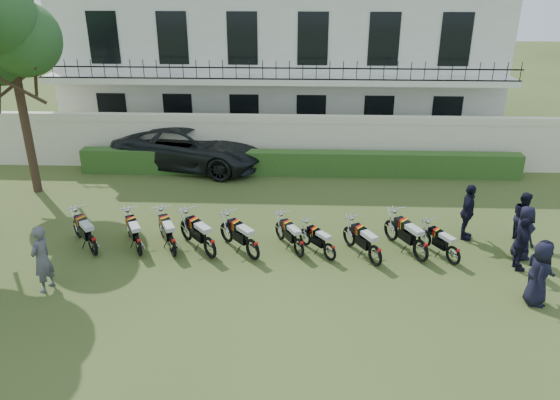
{
  "coord_description": "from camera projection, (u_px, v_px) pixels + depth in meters",
  "views": [
    {
      "loc": [
        1.11,
        -13.95,
        8.06
      ],
      "look_at": [
        0.43,
        2.16,
        1.03
      ],
      "focal_mm": 35.0,
      "sensor_mm": 36.0,
      "label": 1
    }
  ],
  "objects": [
    {
      "name": "motorcycle_8",
      "position": [
        421.0,
        246.0,
        15.8
      ],
      "size": [
        1.1,
        1.95,
        1.16
      ],
      "rotation": [
        0.0,
        0.0,
        0.48
      ],
      "color": "black",
      "rests_on": "ground"
    },
    {
      "name": "hedge",
      "position": [
        299.0,
        163.0,
        22.4
      ],
      "size": [
        18.0,
        0.6,
        1.0
      ],
      "primitive_type": "cube",
      "color": "#214418",
      "rests_on": "ground"
    },
    {
      "name": "officer_0",
      "position": [
        539.0,
        273.0,
        13.75
      ],
      "size": [
        0.8,
        0.98,
        1.73
      ],
      "primitive_type": "imported",
      "rotation": [
        0.0,
        0.0,
        1.24
      ],
      "color": "black",
      "rests_on": "ground"
    },
    {
      "name": "building",
      "position": [
        281.0,
        57.0,
        27.34
      ],
      "size": [
        20.4,
        9.6,
        7.4
      ],
      "color": "white",
      "rests_on": "ground"
    },
    {
      "name": "suv",
      "position": [
        191.0,
        147.0,
        23.16
      ],
      "size": [
        6.93,
        4.36,
        1.78
      ],
      "primitive_type": "imported",
      "rotation": [
        0.0,
        0.0,
        1.34
      ],
      "color": "black",
      "rests_on": "ground"
    },
    {
      "name": "inspector",
      "position": [
        42.0,
        259.0,
        14.3
      ],
      "size": [
        0.58,
        0.76,
        1.87
      ],
      "primitive_type": "imported",
      "rotation": [
        0.0,
        0.0,
        -1.79
      ],
      "color": "#59595F",
      "rests_on": "ground"
    },
    {
      "name": "motorcycle_2",
      "position": [
        172.0,
        241.0,
        16.09
      ],
      "size": [
        1.03,
        1.87,
        1.11
      ],
      "rotation": [
        0.0,
        0.0,
        0.46
      ],
      "color": "black",
      "rests_on": "ground"
    },
    {
      "name": "officer_4",
      "position": [
        523.0,
        217.0,
        16.97
      ],
      "size": [
        0.65,
        0.81,
        1.61
      ],
      "primitive_type": "imported",
      "rotation": [
        0.0,
        0.0,
        1.52
      ],
      "color": "black",
      "rests_on": "ground"
    },
    {
      "name": "motorcycle_6",
      "position": [
        330.0,
        248.0,
        15.89
      ],
      "size": [
        1.12,
        1.41,
        0.94
      ],
      "rotation": [
        0.0,
        0.0,
        0.66
      ],
      "color": "black",
      "rests_on": "ground"
    },
    {
      "name": "motorcycle_4",
      "position": [
        253.0,
        245.0,
        15.89
      ],
      "size": [
        1.41,
        1.64,
        1.12
      ],
      "rotation": [
        0.0,
        0.0,
        0.7
      ],
      "color": "black",
      "rests_on": "ground"
    },
    {
      "name": "motorcycle_9",
      "position": [
        454.0,
        251.0,
        15.68
      ],
      "size": [
        0.97,
        1.6,
        0.98
      ],
      "rotation": [
        0.0,
        0.0,
        0.52
      ],
      "color": "black",
      "rests_on": "ground"
    },
    {
      "name": "officer_2",
      "position": [
        521.0,
        244.0,
        15.31
      ],
      "size": [
        0.4,
        0.94,
        1.6
      ],
      "primitive_type": "imported",
      "rotation": [
        0.0,
        0.0,
        1.56
      ],
      "color": "black",
      "rests_on": "ground"
    },
    {
      "name": "officer_1",
      "position": [
        541.0,
        271.0,
        13.89
      ],
      "size": [
        0.7,
        0.88,
        1.73
      ],
      "primitive_type": "imported",
      "rotation": [
        0.0,
        0.0,
        1.63
      ],
      "color": "black",
      "rests_on": "ground"
    },
    {
      "name": "motorcycle_1",
      "position": [
        138.0,
        241.0,
        16.13
      ],
      "size": [
        1.03,
        1.79,
        1.08
      ],
      "rotation": [
        0.0,
        0.0,
        0.49
      ],
      "color": "black",
      "rests_on": "ground"
    },
    {
      "name": "ground",
      "position": [
        262.0,
        261.0,
        16.04
      ],
      "size": [
        100.0,
        100.0,
        0.0
      ],
      "primitive_type": "plane",
      "color": "#36481D",
      "rests_on": "ground"
    },
    {
      "name": "motorcycle_0",
      "position": [
        92.0,
        240.0,
        16.13
      ],
      "size": [
        1.38,
        1.68,
        1.13
      ],
      "rotation": [
        0.0,
        0.0,
        0.68
      ],
      "color": "black",
      "rests_on": "ground"
    },
    {
      "name": "motorcycle_3",
      "position": [
        210.0,
        243.0,
        15.97
      ],
      "size": [
        1.43,
        1.69,
        1.15
      ],
      "rotation": [
        0.0,
        0.0,
        0.69
      ],
      "color": "black",
      "rests_on": "ground"
    },
    {
      "name": "tree_west_near",
      "position": [
        9.0,
        32.0,
        18.61
      ],
      "size": [
        3.4,
        3.2,
        7.9
      ],
      "color": "#473323",
      "rests_on": "ground"
    },
    {
      "name": "motorcycle_7",
      "position": [
        376.0,
        251.0,
        15.58
      ],
      "size": [
        1.05,
        1.79,
        1.08
      ],
      "rotation": [
        0.0,
        0.0,
        0.5
      ],
      "color": "black",
      "rests_on": "ground"
    },
    {
      "name": "officer_5",
      "position": [
        468.0,
        212.0,
        17.02
      ],
      "size": [
        0.77,
        1.16,
        1.83
      ],
      "primitive_type": "imported",
      "rotation": [
        0.0,
        0.0,
        1.24
      ],
      "color": "black",
      "rests_on": "ground"
    },
    {
      "name": "perimeter_wall",
      "position": [
        275.0,
        141.0,
        22.9
      ],
      "size": [
        30.0,
        0.35,
        2.3
      ],
      "color": "#EEE7C8",
      "rests_on": "ground"
    },
    {
      "name": "motorcycle_5",
      "position": [
        299.0,
        243.0,
        16.07
      ],
      "size": [
        0.97,
        1.66,
        1.0
      ],
      "rotation": [
        0.0,
        0.0,
        0.5
      ],
      "color": "black",
      "rests_on": "ground"
    },
    {
      "name": "officer_3",
      "position": [
        524.0,
        233.0,
        15.93
      ],
      "size": [
        0.62,
        0.87,
        1.65
      ],
      "primitive_type": "imported",
      "rotation": [
        0.0,
        0.0,
        1.7
      ],
      "color": "black",
      "rests_on": "ground"
    }
  ]
}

